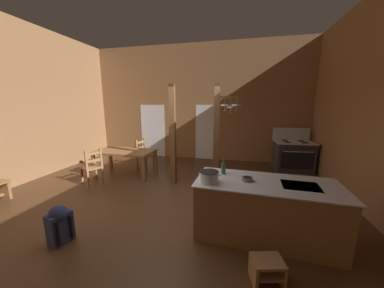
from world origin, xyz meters
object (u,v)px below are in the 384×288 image
(stove_range, at_px, (293,155))
(ladderback_chair_by_post, at_px, (92,167))
(stockpot_on_counter, at_px, (209,177))
(mixing_bowl_on_counter, at_px, (247,179))
(ladderback_chair_near_window, at_px, (144,154))
(backpack, at_px, (59,223))
(bottle_tall_on_counter, at_px, (223,168))
(dining_table, at_px, (125,153))
(kitchen_island, at_px, (265,209))
(step_stool, at_px, (267,269))

(stove_range, distance_m, ladderback_chair_by_post, 5.95)
(stockpot_on_counter, relative_size, mixing_bowl_on_counter, 2.19)
(stove_range, relative_size, ladderback_chair_near_window, 1.39)
(stove_range, xyz_separation_m, ladderback_chair_by_post, (-5.45, -2.39, -0.03))
(backpack, height_order, bottle_tall_on_counter, bottle_tall_on_counter)
(ladderback_chair_near_window, bearing_deg, bottle_tall_on_counter, -42.69)
(bottle_tall_on_counter, bearing_deg, dining_table, 149.09)
(ladderback_chair_near_window, relative_size, ladderback_chair_by_post, 1.00)
(kitchen_island, bearing_deg, backpack, -163.89)
(step_stool, relative_size, dining_table, 0.25)
(dining_table, distance_m, ladderback_chair_by_post, 0.96)
(ladderback_chair_near_window, bearing_deg, kitchen_island, -38.99)
(ladderback_chair_by_post, height_order, stockpot_on_counter, stockpot_on_counter)
(mixing_bowl_on_counter, relative_size, bottle_tall_on_counter, 0.64)
(mixing_bowl_on_counter, bearing_deg, step_stool, -75.38)
(stove_range, height_order, bottle_tall_on_counter, stove_range)
(dining_table, bearing_deg, kitchen_island, -28.91)
(kitchen_island, bearing_deg, dining_table, 151.09)
(kitchen_island, height_order, ladderback_chair_by_post, ladderback_chair_by_post)
(backpack, bearing_deg, mixing_bowl_on_counter, 17.56)
(mixing_bowl_on_counter, bearing_deg, backpack, -162.44)
(mixing_bowl_on_counter, bearing_deg, stockpot_on_counter, -161.87)
(kitchen_island, height_order, backpack, kitchen_island)
(step_stool, height_order, backpack, backpack)
(kitchen_island, relative_size, dining_table, 1.29)
(dining_table, height_order, ladderback_chair_by_post, ladderback_chair_by_post)
(stockpot_on_counter, xyz_separation_m, bottle_tall_on_counter, (0.18, 0.43, 0.01))
(backpack, bearing_deg, kitchen_island, 16.11)
(ladderback_chair_near_window, bearing_deg, dining_table, -105.83)
(dining_table, height_order, mixing_bowl_on_counter, mixing_bowl_on_counter)
(bottle_tall_on_counter, bearing_deg, backpack, -154.71)
(mixing_bowl_on_counter, distance_m, bottle_tall_on_counter, 0.47)
(stove_range, relative_size, step_stool, 3.15)
(stockpot_on_counter, bearing_deg, ladderback_chair_near_window, 131.00)
(stove_range, height_order, dining_table, stove_range)
(stove_range, xyz_separation_m, backpack, (-4.31, -4.52, -0.17))
(kitchen_island, relative_size, ladderback_chair_by_post, 2.32)
(ladderback_chair_near_window, bearing_deg, step_stool, -47.39)
(stove_range, height_order, ladderback_chair_near_window, stove_range)
(kitchen_island, relative_size, stockpot_on_counter, 6.18)
(ladderback_chair_by_post, height_order, backpack, ladderback_chair_by_post)
(backpack, bearing_deg, ladderback_chair_by_post, 118.25)
(ladderback_chair_near_window, distance_m, mixing_bowl_on_counter, 4.31)
(stove_range, bearing_deg, ladderback_chair_by_post, -156.30)
(kitchen_island, xyz_separation_m, dining_table, (-3.71, 2.05, 0.20))
(ladderback_chair_by_post, distance_m, mixing_bowl_on_counter, 4.13)
(stockpot_on_counter, distance_m, bottle_tall_on_counter, 0.47)
(kitchen_island, bearing_deg, bottle_tall_on_counter, 160.85)
(backpack, height_order, mixing_bowl_on_counter, mixing_bowl_on_counter)
(stove_range, distance_m, step_stool, 4.74)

